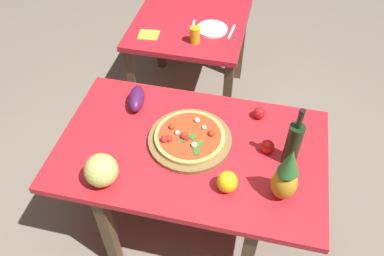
# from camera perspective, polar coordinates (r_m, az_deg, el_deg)

# --- Properties ---
(ground_plane) EXTENTS (10.00, 10.00, 0.00)m
(ground_plane) POSITION_cam_1_polar(r_m,az_deg,el_deg) (2.64, -0.10, -13.25)
(ground_plane) COLOR gray
(display_table) EXTENTS (1.39, 0.85, 0.74)m
(display_table) POSITION_cam_1_polar(r_m,az_deg,el_deg) (2.09, -0.12, -4.30)
(display_table) COLOR brown
(display_table) RESTS_ON ground_plane
(background_table) EXTENTS (0.81, 0.86, 0.74)m
(background_table) POSITION_cam_1_polar(r_m,az_deg,el_deg) (3.02, -0.29, 13.45)
(background_table) COLOR brown
(background_table) RESTS_ON ground_plane
(dining_chair) EXTENTS (0.51, 0.51, 0.85)m
(dining_chair) POSITION_cam_1_polar(r_m,az_deg,el_deg) (3.64, 1.82, 17.24)
(dining_chair) COLOR olive
(dining_chair) RESTS_ON ground_plane
(pizza_board) EXTENTS (0.44, 0.44, 0.02)m
(pizza_board) POSITION_cam_1_polar(r_m,az_deg,el_deg) (2.04, -0.31, -1.72)
(pizza_board) COLOR olive
(pizza_board) RESTS_ON display_table
(pizza) EXTENTS (0.37, 0.37, 0.06)m
(pizza) POSITION_cam_1_polar(r_m,az_deg,el_deg) (2.02, -0.41, -1.23)
(pizza) COLOR tan
(pizza) RESTS_ON pizza_board
(wine_bottle) EXTENTS (0.08, 0.08, 0.35)m
(wine_bottle) POSITION_cam_1_polar(r_m,az_deg,el_deg) (1.93, 14.55, -2.13)
(wine_bottle) COLOR black
(wine_bottle) RESTS_ON display_table
(pineapple_left) EXTENTS (0.12, 0.12, 0.32)m
(pineapple_left) POSITION_cam_1_polar(r_m,az_deg,el_deg) (1.79, 13.55, -6.88)
(pineapple_left) COLOR gold
(pineapple_left) RESTS_ON display_table
(melon) EXTENTS (0.16, 0.16, 0.16)m
(melon) POSITION_cam_1_polar(r_m,az_deg,el_deg) (1.88, -13.09, -6.02)
(melon) COLOR #D8D567
(melon) RESTS_ON display_table
(bell_pepper) EXTENTS (0.10, 0.10, 0.11)m
(bell_pepper) POSITION_cam_1_polar(r_m,az_deg,el_deg) (1.84, 5.15, -7.82)
(bell_pepper) COLOR yellow
(bell_pepper) RESTS_ON display_table
(eggplant) EXTENTS (0.13, 0.21, 0.09)m
(eggplant) POSITION_cam_1_polar(r_m,az_deg,el_deg) (2.24, -8.08, 4.29)
(eggplant) COLOR #4B1A4D
(eggplant) RESTS_ON display_table
(tomato_near_board) EXTENTS (0.07, 0.07, 0.07)m
(tomato_near_board) POSITION_cam_1_polar(r_m,az_deg,el_deg) (2.18, 9.78, 2.19)
(tomato_near_board) COLOR red
(tomato_near_board) RESTS_ON display_table
(tomato_at_corner) EXTENTS (0.07, 0.07, 0.07)m
(tomato_at_corner) POSITION_cam_1_polar(r_m,az_deg,el_deg) (2.02, 10.94, -2.64)
(tomato_at_corner) COLOR red
(tomato_at_corner) RESTS_ON display_table
(drinking_glass_juice) EXTENTS (0.07, 0.07, 0.11)m
(drinking_glass_juice) POSITION_cam_1_polar(r_m,az_deg,el_deg) (2.70, 0.43, 13.40)
(drinking_glass_juice) COLOR gold
(drinking_glass_juice) RESTS_ON background_table
(dinner_plate) EXTENTS (0.22, 0.22, 0.02)m
(dinner_plate) POSITION_cam_1_polar(r_m,az_deg,el_deg) (2.85, 2.94, 14.22)
(dinner_plate) COLOR white
(dinner_plate) RESTS_ON background_table
(fork_utensil) EXTENTS (0.03, 0.18, 0.01)m
(fork_utensil) POSITION_cam_1_polar(r_m,az_deg,el_deg) (2.88, 0.11, 14.50)
(fork_utensil) COLOR silver
(fork_utensil) RESTS_ON background_table
(knife_utensil) EXTENTS (0.03, 0.18, 0.01)m
(knife_utensil) POSITION_cam_1_polar(r_m,az_deg,el_deg) (2.84, 5.79, 13.75)
(knife_utensil) COLOR silver
(knife_utensil) RESTS_ON background_table
(napkin_folded) EXTENTS (0.15, 0.13, 0.01)m
(napkin_folded) POSITION_cam_1_polar(r_m,az_deg,el_deg) (2.81, -6.33, 13.35)
(napkin_folded) COLOR yellow
(napkin_folded) RESTS_ON background_table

